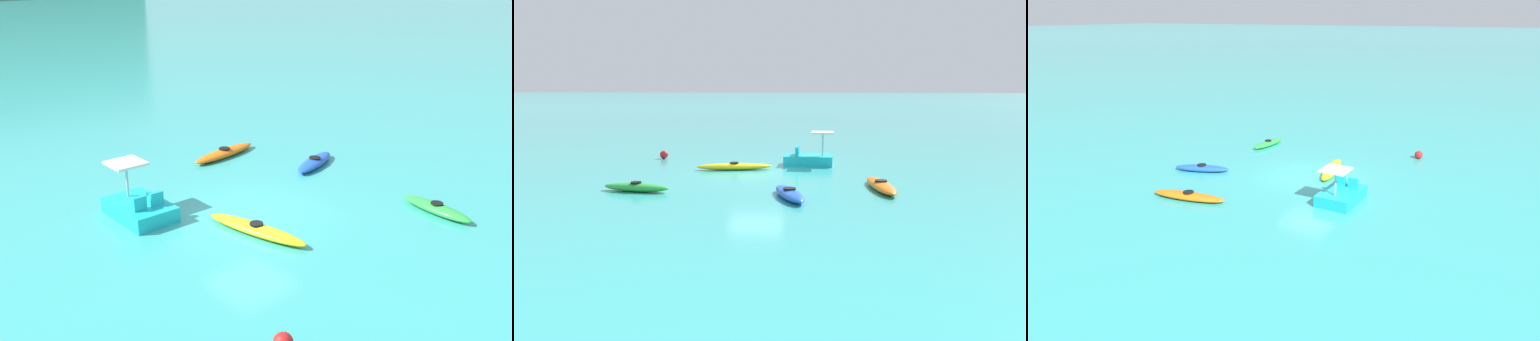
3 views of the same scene
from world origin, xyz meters
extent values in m
plane|color=#38ADA8|center=(0.00, 0.00, 0.00)|extent=(600.00, 600.00, 0.00)
ellipsoid|color=yellow|center=(-0.76, -1.14, 0.16)|extent=(1.30, 3.61, 0.32)
cylinder|color=black|center=(-0.76, -1.14, 0.35)|extent=(0.48, 0.48, 0.05)
ellipsoid|color=green|center=(4.64, -3.88, 0.16)|extent=(0.92, 2.69, 0.32)
cylinder|color=black|center=(4.64, -3.88, 0.35)|extent=(0.44, 0.44, 0.05)
ellipsoid|color=orange|center=(3.22, 5.30, 0.16)|extent=(3.51, 1.28, 0.32)
cylinder|color=black|center=(3.22, 5.30, 0.35)|extent=(0.54, 0.54, 0.05)
ellipsoid|color=blue|center=(5.15, 1.94, 0.16)|extent=(2.90, 1.62, 0.32)
cylinder|color=black|center=(5.15, 1.94, 0.35)|extent=(0.58, 0.58, 0.05)
cube|color=#19B7C6|center=(-2.68, 2.28, 0.25)|extent=(1.54, 2.43, 0.50)
cube|color=#19B7C6|center=(-2.99, 1.74, 0.72)|extent=(0.44, 0.17, 0.44)
cube|color=#19B7C6|center=(-2.39, 1.73, 0.72)|extent=(0.44, 0.17, 0.44)
cylinder|color=#B2B2B7|center=(-2.67, 2.98, 1.05)|extent=(0.08, 0.08, 1.10)
cube|color=silver|center=(-2.67, 2.98, 1.64)|extent=(1.12, 1.12, 0.08)
sphere|color=red|center=(-4.07, -5.67, 0.22)|extent=(0.44, 0.44, 0.44)
camera|label=1|loc=(-11.27, -12.85, 7.65)|focal=40.69mm
camera|label=2|loc=(22.81, 3.29, 3.91)|focal=35.90mm
camera|label=3|loc=(-9.59, 19.92, 7.69)|focal=32.90mm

